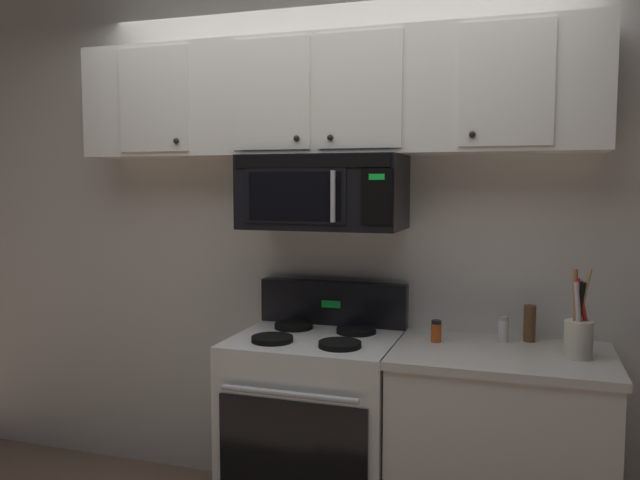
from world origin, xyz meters
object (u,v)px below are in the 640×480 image
salt_shaker (503,329)px  pepper_mill (530,323)px  over_range_microwave (323,192)px  spice_jar (436,331)px  stove_range (316,426)px  utensil_crock_cream (578,333)px

salt_shaker → pepper_mill: pepper_mill is taller
over_range_microwave → spice_jar: (0.55, -0.04, -0.63)m
stove_range → spice_jar: bearing=8.4°
stove_range → utensil_crock_cream: 1.26m
salt_shaker → pepper_mill: 0.12m
over_range_microwave → utensil_crock_cream: (1.14, -0.12, -0.57)m
over_range_microwave → stove_range: bearing=-89.9°
salt_shaker → pepper_mill: (0.11, 0.04, 0.03)m
pepper_mill → over_range_microwave: bearing=-173.8°
stove_range → over_range_microwave: (-0.00, 0.12, 1.11)m
over_range_microwave → utensil_crock_cream: 1.28m
utensil_crock_cream → pepper_mill: (-0.19, 0.23, -0.02)m
over_range_microwave → spice_jar: 0.83m
stove_range → utensil_crock_cream: utensil_crock_cream is taller
over_range_microwave → spice_jar: over_range_microwave is taller
salt_shaker → spice_jar: bearing=-161.6°
utensil_crock_cream → salt_shaker: 0.36m
pepper_mill → spice_jar: size_ratio=1.68×
stove_range → over_range_microwave: bearing=90.1°
utensil_crock_cream → stove_range: bearing=179.6°
utensil_crock_cream → spice_jar: utensil_crock_cream is taller
stove_range → over_range_microwave: over_range_microwave is taller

